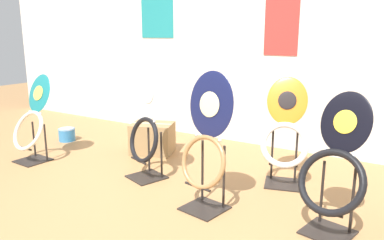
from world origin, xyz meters
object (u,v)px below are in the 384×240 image
at_px(paint_can, 67,134).
at_px(toilet_seat_display_teal_sax, 32,122).
at_px(toilet_seat_display_orange_sun, 285,135).
at_px(storage_box, 152,138).
at_px(toilet_seat_display_jazz_black, 334,173).
at_px(toilet_seat_display_navy_moon, 207,140).
at_px(toilet_seat_display_white_plain, 146,128).

bearing_deg(paint_can, toilet_seat_display_teal_sax, -65.23).
bearing_deg(toilet_seat_display_teal_sax, toilet_seat_display_orange_sun, 17.87).
relative_size(toilet_seat_display_teal_sax, storage_box, 1.66).
height_order(toilet_seat_display_teal_sax, storage_box, toilet_seat_display_teal_sax).
relative_size(toilet_seat_display_orange_sun, paint_can, 4.61).
bearing_deg(toilet_seat_display_orange_sun, toilet_seat_display_jazz_black, -50.54).
xyz_separation_m(toilet_seat_display_teal_sax, toilet_seat_display_navy_moon, (1.95, -0.01, 0.12)).
relative_size(toilet_seat_display_teal_sax, toilet_seat_display_white_plain, 0.88).
height_order(toilet_seat_display_orange_sun, toilet_seat_display_white_plain, toilet_seat_display_white_plain).
height_order(toilet_seat_display_teal_sax, toilet_seat_display_orange_sun, toilet_seat_display_orange_sun).
height_order(toilet_seat_display_jazz_black, toilet_seat_display_navy_moon, toilet_seat_display_navy_moon).
bearing_deg(toilet_seat_display_white_plain, toilet_seat_display_teal_sax, -169.41).
distance_m(toilet_seat_display_orange_sun, storage_box, 1.45).
distance_m(toilet_seat_display_jazz_black, paint_can, 3.12).
height_order(toilet_seat_display_jazz_black, toilet_seat_display_orange_sun, toilet_seat_display_jazz_black).
bearing_deg(toilet_seat_display_navy_moon, toilet_seat_display_jazz_black, 8.09).
xyz_separation_m(toilet_seat_display_navy_moon, storage_box, (-1.11, 0.81, -0.35)).
relative_size(toilet_seat_display_navy_moon, storage_box, 1.94).
height_order(toilet_seat_display_jazz_black, toilet_seat_display_white_plain, toilet_seat_display_white_plain).
xyz_separation_m(toilet_seat_display_teal_sax, toilet_seat_display_orange_sun, (2.26, 0.73, 0.03)).
distance_m(toilet_seat_display_teal_sax, toilet_seat_display_navy_moon, 1.95).
bearing_deg(toilet_seat_display_navy_moon, toilet_seat_display_teal_sax, 179.74).
bearing_deg(toilet_seat_display_orange_sun, toilet_seat_display_teal_sax, -162.13).
relative_size(toilet_seat_display_jazz_black, toilet_seat_display_white_plain, 0.93).
height_order(toilet_seat_display_jazz_black, paint_can, toilet_seat_display_jazz_black).
bearing_deg(toilet_seat_display_white_plain, toilet_seat_display_navy_moon, -18.06).
xyz_separation_m(toilet_seat_display_white_plain, storage_box, (-0.39, 0.58, -0.29)).
bearing_deg(storage_box, toilet_seat_display_teal_sax, -135.93).
bearing_deg(paint_can, storage_box, 8.69).
bearing_deg(toilet_seat_display_jazz_black, toilet_seat_display_navy_moon, -171.91).
relative_size(toilet_seat_display_orange_sun, toilet_seat_display_navy_moon, 0.89).
height_order(toilet_seat_display_teal_sax, toilet_seat_display_navy_moon, toilet_seat_display_navy_moon).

